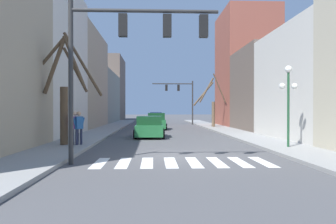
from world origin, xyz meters
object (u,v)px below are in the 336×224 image
at_px(traffic_signal_far, 181,93).
at_px(street_lamp_right_corner, 288,89).
at_px(street_tree_right_far, 64,91).
at_px(car_parked_right_near, 156,122).
at_px(pedestrian_crossing_street, 79,125).
at_px(car_parked_left_mid, 149,127).
at_px(traffic_signal_near, 126,44).
at_px(street_tree_left_far, 211,104).
at_px(car_parked_right_mid, 156,119).
at_px(pedestrian_near_right_corner, 75,125).

bearing_deg(traffic_signal_far, street_lamp_right_corner, -83.60).
relative_size(traffic_signal_far, street_tree_right_far, 0.97).
height_order(car_parked_right_near, pedestrian_crossing_street, pedestrian_crossing_street).
relative_size(pedestrian_crossing_street, street_tree_right_far, 0.29).
bearing_deg(car_parked_left_mid, street_lamp_right_corner, 42.93).
bearing_deg(car_parked_left_mid, traffic_signal_far, 168.67).
bearing_deg(pedestrian_crossing_street, traffic_signal_near, 69.43).
distance_m(traffic_signal_near, street_tree_left_far, 24.86).
height_order(car_parked_left_mid, street_tree_left_far, street_tree_left_far).
bearing_deg(traffic_signal_near, street_lamp_right_corner, 27.09).
bearing_deg(car_parked_right_mid, car_parked_right_near, -0.16).
bearing_deg(street_tree_left_far, pedestrian_crossing_street, -119.69).
distance_m(street_lamp_right_corner, car_parked_left_mid, 10.77).
bearing_deg(car_parked_left_mid, pedestrian_near_right_corner, -32.23).
xyz_separation_m(car_parked_right_near, pedestrian_crossing_street, (-4.30, -15.82, 0.42)).
bearing_deg(street_tree_right_far, traffic_signal_far, 71.89).
xyz_separation_m(car_parked_left_mid, street_tree_left_far, (6.67, 11.94, 1.96)).
relative_size(car_parked_left_mid, street_tree_right_far, 0.72).
height_order(traffic_signal_near, car_parked_right_near, traffic_signal_near).
bearing_deg(car_parked_right_mid, pedestrian_near_right_corner, -9.17).
relative_size(car_parked_right_mid, car_parked_left_mid, 0.94).
bearing_deg(pedestrian_crossing_street, pedestrian_near_right_corner, -63.29).
distance_m(pedestrian_crossing_street, street_tree_left_far, 20.99).
bearing_deg(street_lamp_right_corner, traffic_signal_near, -152.91).
relative_size(traffic_signal_far, car_parked_right_near, 1.38).
distance_m(car_parked_right_near, car_parked_left_mid, 9.59).
distance_m(pedestrian_near_right_corner, pedestrian_crossing_street, 0.21).
height_order(car_parked_right_near, street_tree_right_far, street_tree_right_far).
bearing_deg(street_tree_left_far, car_parked_right_near, -158.68).
xyz_separation_m(traffic_signal_far, street_tree_right_far, (-8.57, -26.22, -1.22)).
xyz_separation_m(car_parked_right_mid, pedestrian_near_right_corner, (-4.54, -28.10, 0.44)).
bearing_deg(traffic_signal_near, pedestrian_near_right_corner, 119.99).
xyz_separation_m(car_parked_right_mid, street_tree_right_far, (-5.17, -27.99, 2.26)).
xyz_separation_m(traffic_signal_near, street_tree_left_far, (7.38, 23.66, -1.81)).
xyz_separation_m(car_parked_right_mid, street_tree_left_far, (6.03, -9.96, 1.92)).
bearing_deg(street_lamp_right_corner, pedestrian_near_right_corner, 172.29).
xyz_separation_m(car_parked_right_mid, pedestrian_crossing_street, (-4.33, -28.15, 0.44)).
xyz_separation_m(pedestrian_crossing_street, street_tree_left_far, (10.37, 18.19, 1.49)).
bearing_deg(street_tree_left_far, street_tree_right_far, -121.86).
bearing_deg(pedestrian_near_right_corner, traffic_signal_near, 67.85).
height_order(pedestrian_crossing_street, street_tree_right_far, street_tree_right_far).
height_order(pedestrian_near_right_corner, pedestrian_crossing_street, pedestrian_near_right_corner).
bearing_deg(traffic_signal_near, car_parked_left_mid, 86.50).
height_order(traffic_signal_far, car_parked_right_mid, traffic_signal_far).
bearing_deg(street_tree_right_far, car_parked_right_near, 71.84).
bearing_deg(street_lamp_right_corner, car_parked_left_mid, 132.93).
relative_size(traffic_signal_far, car_parked_right_mid, 1.44).
bearing_deg(street_tree_right_far, car_parked_left_mid, 53.29).
xyz_separation_m(traffic_signal_far, car_parked_right_near, (-3.44, -10.56, -3.46)).
bearing_deg(traffic_signal_near, street_tree_right_far, 124.15).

